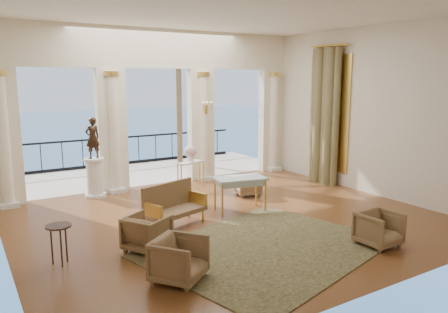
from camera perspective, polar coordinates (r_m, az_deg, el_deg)
floor at (r=9.92m, az=0.70°, el=-8.19°), size 9.00×9.00×0.00m
room_walls at (r=8.49m, az=4.82°, el=8.48°), size 9.00×9.00×9.00m
arcade at (r=12.81m, az=-8.55°, el=7.65°), size 9.00×0.56×4.50m
terrace at (r=14.98m, az=-11.28°, el=-2.24°), size 10.00×3.60×0.10m
balustrade at (r=16.38m, az=-13.30°, el=0.37°), size 9.00×0.06×1.03m
palm_tree at (r=16.19m, az=-6.01°, el=13.56°), size 2.00×2.00×4.50m
sea at (r=68.74m, az=-27.19°, el=1.44°), size 160.00×160.00×0.00m
curtain at (r=13.32m, az=12.96°, el=5.17°), size 0.33×1.40×4.09m
window_frame at (r=13.44m, az=13.55°, el=5.54°), size 0.04×1.60×3.40m
wall_sconce at (r=13.17m, az=-2.33°, el=6.28°), size 0.30×0.11×0.33m
rug at (r=8.36m, az=5.61°, el=-11.76°), size 4.91×4.25×0.02m
armchair_a at (r=6.99m, az=-5.90°, el=-13.00°), size 1.01×1.00×0.76m
armchair_b at (r=8.82m, az=19.58°, el=-8.69°), size 0.71×0.67×0.72m
armchair_c at (r=11.81m, az=3.14°, el=-3.58°), size 0.74×0.77×0.64m
armchair_d at (r=8.23m, az=-10.00°, el=-9.56°), size 0.94×0.95×0.73m
settee at (r=9.49m, az=-6.69°, el=-6.26°), size 1.49×0.96×0.91m
game_table at (r=10.36m, az=2.11°, el=-3.20°), size 1.29×0.88×0.81m
pedestal at (r=12.12m, az=-16.52°, el=-2.74°), size 0.57×0.57×1.04m
statue at (r=11.93m, az=-16.79°, el=2.34°), size 0.44×0.34×1.08m
console_table at (r=12.62m, az=-4.39°, el=-1.24°), size 0.86×0.55×0.76m
urn at (r=12.54m, az=-4.41°, el=0.54°), size 0.36×0.36×0.47m
side_table at (r=7.95m, az=-20.78°, el=-9.06°), size 0.43×0.43×0.69m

